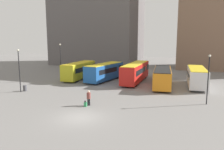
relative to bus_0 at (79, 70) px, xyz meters
The scene contains 12 objects.
ground_plane 21.55m from the bus_0, 60.97° to the right, with size 160.00×160.00×0.00m, color slate.
bus_0 is the anchor object (origin of this frame).
bus_1 5.20m from the bus_0, ahead, with size 3.95×10.14×3.07m.
bus_2 10.79m from the bus_0, ahead, with size 2.73×12.13×3.26m.
bus_3 15.70m from the bus_0, ahead, with size 3.95×11.21×2.82m.
bus_4 20.85m from the bus_0, ahead, with size 3.28×9.62×2.96m.
traveler 17.67m from the bus_0, 57.72° to the right, with size 0.51×0.51×1.72m.
suitcase 18.05m from the bus_0, 59.00° to the right, with size 0.33×0.38×0.70m.
lamp_post_0 24.04m from the bus_0, 24.10° to the right, with size 0.28×0.28×5.70m.
lamp_post_1 4.31m from the bus_0, 122.57° to the right, with size 0.28×0.28×6.66m.
lamp_post_2 12.91m from the bus_0, 101.42° to the right, with size 0.28×0.28×6.05m.
trash_bin 12.12m from the bus_0, 101.44° to the right, with size 0.52×0.52×0.85m.
Camera 1 is at (9.81, -17.49, 7.26)m, focal length 35.00 mm.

